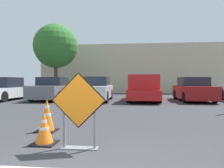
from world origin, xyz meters
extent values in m
plane|color=#333335|center=(0.00, 10.00, 0.00)|extent=(96.00, 96.00, 0.00)
cube|color=black|center=(-0.44, 1.30, 0.90)|extent=(1.01, 0.02, 1.01)
cube|color=orange|center=(-0.44, 1.29, 0.90)|extent=(0.96, 0.02, 0.96)
cube|color=slate|center=(-0.44, 1.35, 0.01)|extent=(0.69, 0.20, 0.02)
cube|color=slate|center=(-0.72, 1.35, 0.45)|extent=(0.04, 0.04, 0.90)
cube|color=slate|center=(-0.15, 1.35, 0.45)|extent=(0.04, 0.04, 0.90)
cube|color=black|center=(-1.20, 1.56, 0.01)|extent=(0.47, 0.47, 0.03)
cone|color=orange|center=(-1.20, 1.56, 0.32)|extent=(0.35, 0.35, 0.58)
cylinder|color=white|center=(-1.20, 1.56, 0.45)|extent=(0.11, 0.11, 0.05)
cylinder|color=white|center=(-1.20, 1.56, 0.31)|extent=(0.19, 0.19, 0.05)
cube|color=black|center=(-1.60, 2.63, 0.01)|extent=(0.48, 0.48, 0.03)
cone|color=orange|center=(-1.60, 2.63, 0.42)|extent=(0.35, 0.35, 0.79)
cylinder|color=white|center=(-1.60, 2.63, 0.60)|extent=(0.11, 0.11, 0.07)
cylinder|color=white|center=(-1.60, 2.63, 0.41)|extent=(0.20, 0.20, 0.07)
cube|color=silver|center=(-7.93, 10.76, 0.50)|extent=(1.90, 4.13, 0.65)
cube|color=#1E232D|center=(-7.92, 10.86, 1.16)|extent=(1.63, 1.92, 0.66)
cylinder|color=black|center=(-7.13, 9.47, 0.33)|extent=(0.22, 0.66, 0.65)
cylinder|color=black|center=(-7.07, 12.00, 0.33)|extent=(0.22, 0.66, 0.65)
cylinder|color=black|center=(-8.72, 12.05, 0.33)|extent=(0.22, 0.66, 0.65)
cube|color=slate|center=(-4.91, 11.45, 0.56)|extent=(1.94, 4.57, 0.78)
cube|color=#1E232D|center=(-4.91, 11.56, 1.23)|extent=(1.65, 2.12, 0.54)
cylinder|color=black|center=(-4.03, 10.07, 0.32)|extent=(0.22, 0.64, 0.64)
cylinder|color=black|center=(-5.70, 10.02, 0.32)|extent=(0.22, 0.64, 0.64)
cylinder|color=black|center=(-4.11, 12.87, 0.32)|extent=(0.22, 0.64, 0.64)
cylinder|color=black|center=(-5.78, 12.83, 0.32)|extent=(0.22, 0.64, 0.64)
cube|color=silver|center=(-1.89, 10.89, 0.57)|extent=(1.84, 4.35, 0.76)
cube|color=#1E232D|center=(-1.89, 11.00, 1.23)|extent=(1.58, 2.01, 0.55)
cylinder|color=black|center=(-1.05, 9.57, 0.35)|extent=(0.21, 0.70, 0.70)
cylinder|color=black|center=(-2.67, 9.54, 0.35)|extent=(0.21, 0.70, 0.70)
cylinder|color=black|center=(-1.10, 12.24, 0.35)|extent=(0.21, 0.70, 0.70)
cylinder|color=black|center=(-2.72, 12.21, 0.35)|extent=(0.21, 0.70, 0.70)
cube|color=red|center=(1.14, 11.48, 0.48)|extent=(2.11, 5.28, 0.55)
cube|color=red|center=(1.08, 10.31, 1.18)|extent=(1.82, 2.16, 0.85)
cube|color=red|center=(1.24, 13.71, 0.98)|extent=(1.78, 0.18, 0.45)
cube|color=red|center=(2.07, 12.48, 0.98)|extent=(0.21, 2.50, 0.45)
cube|color=red|center=(0.30, 12.56, 0.98)|extent=(0.21, 2.50, 0.45)
cylinder|color=black|center=(1.93, 9.88, 0.37)|extent=(0.27, 0.75, 0.74)
cylinder|color=black|center=(0.20, 9.96, 0.37)|extent=(0.27, 0.75, 0.74)
cylinder|color=black|center=(2.07, 13.00, 0.37)|extent=(0.27, 0.75, 0.74)
cylinder|color=black|center=(0.34, 13.08, 0.37)|extent=(0.27, 0.75, 0.74)
cube|color=maroon|center=(4.16, 11.45, 0.56)|extent=(1.87, 4.17, 0.77)
cube|color=#1E232D|center=(4.15, 11.55, 1.21)|extent=(1.61, 1.93, 0.53)
cylinder|color=black|center=(5.00, 10.19, 0.32)|extent=(0.21, 0.64, 0.64)
cylinder|color=black|center=(3.36, 10.15, 0.32)|extent=(0.21, 0.64, 0.64)
cylinder|color=black|center=(4.95, 12.75, 0.32)|extent=(0.21, 0.64, 0.64)
cylinder|color=black|center=(3.31, 12.71, 0.32)|extent=(0.21, 0.64, 0.64)
cylinder|color=black|center=(6.35, 12.55, 0.35)|extent=(0.21, 0.71, 0.71)
cube|color=beige|center=(0.23, 22.37, 2.54)|extent=(19.53, 5.00, 5.08)
cylinder|color=#513823|center=(-6.43, 16.06, 1.44)|extent=(0.32, 0.32, 2.88)
sphere|color=#2D6B28|center=(-6.43, 16.06, 4.33)|extent=(3.86, 3.86, 3.86)
camera|label=1|loc=(0.60, -2.57, 1.25)|focal=35.00mm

